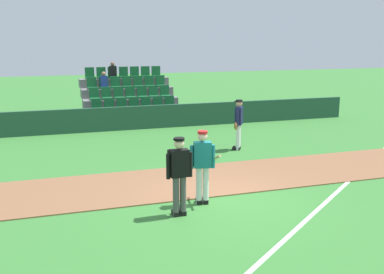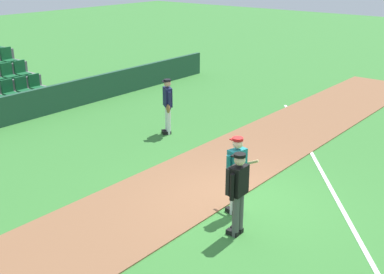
# 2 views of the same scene
# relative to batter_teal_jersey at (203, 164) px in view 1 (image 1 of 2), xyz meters

# --- Properties ---
(ground_plane) EXTENTS (80.00, 80.00, 0.00)m
(ground_plane) POSITION_rel_batter_teal_jersey_xyz_m (0.37, 0.09, -0.97)
(ground_plane) COLOR #387A33
(infield_dirt_path) EXTENTS (28.00, 2.79, 0.03)m
(infield_dirt_path) POSITION_rel_batter_teal_jersey_xyz_m (0.37, 1.70, -0.95)
(infield_dirt_path) COLOR brown
(infield_dirt_path) RESTS_ON ground
(foul_line_chalk) EXTENTS (9.53, 7.45, 0.01)m
(foul_line_chalk) POSITION_rel_batter_teal_jersey_xyz_m (3.37, -0.41, -0.96)
(foul_line_chalk) COLOR white
(foul_line_chalk) RESTS_ON ground
(dugout_fence) EXTENTS (20.00, 0.16, 1.00)m
(dugout_fence) POSITION_rel_batter_teal_jersey_xyz_m (0.37, 9.31, -0.47)
(dugout_fence) COLOR #234C38
(dugout_fence) RESTS_ON ground
(stadium_bleachers) EXTENTS (4.45, 3.80, 2.70)m
(stadium_bleachers) POSITION_rel_batter_teal_jersey_xyz_m (0.36, 11.62, -0.23)
(stadium_bleachers) COLOR slate
(stadium_bleachers) RESTS_ON ground
(batter_teal_jersey) EXTENTS (0.62, 0.80, 1.76)m
(batter_teal_jersey) POSITION_rel_batter_teal_jersey_xyz_m (0.00, 0.00, 0.00)
(batter_teal_jersey) COLOR white
(batter_teal_jersey) RESTS_ON ground
(umpire_home_plate) EXTENTS (0.59, 0.31, 1.76)m
(umpire_home_plate) POSITION_rel_batter_teal_jersey_xyz_m (-0.72, -0.52, 0.03)
(umpire_home_plate) COLOR #4C4C4C
(umpire_home_plate) RESTS_ON ground
(runner_navy_jersey) EXTENTS (0.50, 0.56, 1.76)m
(runner_navy_jersey) POSITION_rel_batter_teal_jersey_xyz_m (2.93, 4.62, -0.01)
(runner_navy_jersey) COLOR white
(runner_navy_jersey) RESTS_ON ground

